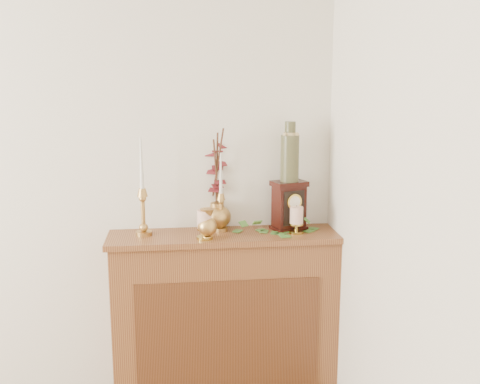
{
  "coord_description": "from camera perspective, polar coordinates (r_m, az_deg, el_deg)",
  "views": [
    {
      "loc": [
        1.15,
        -0.77,
        1.74
      ],
      "look_at": [
        1.47,
        2.05,
        1.16
      ],
      "focal_mm": 42.0,
      "sensor_mm": 36.0,
      "label": 1
    }
  ],
  "objects": [
    {
      "name": "bud_vase",
      "position": [
        2.87,
        -3.35,
        -3.3
      ],
      "size": [
        0.1,
        0.1,
        0.16
      ],
      "rotation": [
        0.0,
        0.0,
        0.23
      ],
      "color": "tan",
      "rests_on": "console_shelf"
    },
    {
      "name": "pillar_candle_right",
      "position": [
        2.99,
        5.75,
        -2.7
      ],
      "size": [
        0.08,
        0.08,
        0.15
      ],
      "rotation": [
        0.0,
        0.0,
        0.2
      ],
      "color": "gold",
      "rests_on": "console_shelf"
    },
    {
      "name": "mantel_clock",
      "position": [
        3.06,
        5.01,
        -1.42
      ],
      "size": [
        0.21,
        0.17,
        0.27
      ],
      "rotation": [
        0.0,
        0.0,
        0.32
      ],
      "color": "black",
      "rests_on": "console_shelf"
    },
    {
      "name": "candlestick_center",
      "position": [
        3.01,
        -1.94,
        -1.42
      ],
      "size": [
        0.07,
        0.07,
        0.42
      ],
      "rotation": [
        0.0,
        0.0,
        -0.15
      ],
      "color": "tan",
      "rests_on": "console_shelf"
    },
    {
      "name": "ceramic_vase",
      "position": [
        3.01,
        5.08,
        3.79
      ],
      "size": [
        0.1,
        0.1,
        0.32
      ],
      "rotation": [
        0.0,
        0.0,
        0.32
      ],
      "color": "#1A342A",
      "rests_on": "mantel_clock"
    },
    {
      "name": "console_shelf",
      "position": [
        3.16,
        -1.49,
        -12.88
      ],
      "size": [
        1.24,
        0.34,
        0.93
      ],
      "color": "brown",
      "rests_on": "ground"
    },
    {
      "name": "pillar_candle_left",
      "position": [
        2.88,
        -3.62,
        -3.16
      ],
      "size": [
        0.08,
        0.08,
        0.16
      ],
      "rotation": [
        0.0,
        0.0,
        0.08
      ],
      "color": "gold",
      "rests_on": "console_shelf"
    },
    {
      "name": "candlestick_left",
      "position": [
        2.96,
        -9.85,
        -1.22
      ],
      "size": [
        0.09,
        0.09,
        0.51
      ],
      "rotation": [
        0.0,
        0.0,
        0.09
      ],
      "color": "tan",
      "rests_on": "console_shelf"
    },
    {
      "name": "ivy_garland",
      "position": [
        3.02,
        4.0,
        -3.81
      ],
      "size": [
        0.42,
        0.18,
        0.09
      ],
      "rotation": [
        0.0,
        0.0,
        0.11
      ],
      "color": "#42762D",
      "rests_on": "console_shelf"
    },
    {
      "name": "ginger_jar",
      "position": [
        3.06,
        -2.36,
        0.92
      ],
      "size": [
        0.23,
        0.24,
        0.56
      ],
      "rotation": [
        0.0,
        0.0,
        0.01
      ],
      "color": "tan",
      "rests_on": "console_shelf"
    }
  ]
}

